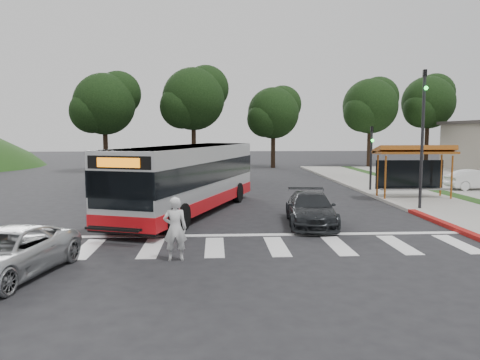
{
  "coord_description": "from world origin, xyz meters",
  "views": [
    {
      "loc": [
        0.02,
        -19.65,
        3.67
      ],
      "look_at": [
        1.11,
        0.4,
        1.6
      ],
      "focal_mm": 35.0,
      "sensor_mm": 36.0,
      "label": 1
    }
  ],
  "objects": [
    {
      "name": "traffic_signal_ne_tall",
      "position": [
        9.6,
        1.49,
        3.88
      ],
      "size": [
        0.18,
        0.37,
        6.5
      ],
      "color": "black",
      "rests_on": "ground"
    },
    {
      "name": "ground",
      "position": [
        0.0,
        0.0,
        0.0
      ],
      "size": [
        140.0,
        140.0,
        0.0
      ],
      "primitive_type": "plane",
      "color": "black",
      "rests_on": "ground"
    },
    {
      "name": "tree_north_c",
      "position": [
        -9.92,
        24.06,
        6.29
      ],
      "size": [
        6.16,
        5.74,
        9.3
      ],
      "color": "black",
      "rests_on": "ground"
    },
    {
      "name": "bus_shelter",
      "position": [
        10.8,
        5.1,
        2.35
      ],
      "size": [
        4.2,
        1.6,
        2.86
      ],
      "color": "#984F19",
      "rests_on": "sidewalk_east"
    },
    {
      "name": "pedestrian",
      "position": [
        -1.12,
        -6.45,
        0.92
      ],
      "size": [
        0.7,
        0.49,
        1.84
      ],
      "primitive_type": "imported",
      "rotation": [
        0.0,
        0.0,
        3.21
      ],
      "color": "silver",
      "rests_on": "ground"
    },
    {
      "name": "traffic_signal_ne_short",
      "position": [
        9.6,
        8.49,
        2.48
      ],
      "size": [
        0.18,
        0.37,
        4.0
      ],
      "color": "black",
      "rests_on": "ground"
    },
    {
      "name": "transit_bus",
      "position": [
        -1.16,
        1.41,
        1.52
      ],
      "size": [
        6.33,
        11.94,
        3.04
      ],
      "primitive_type": null,
      "rotation": [
        0.0,
        0.0,
        -0.34
      ],
      "color": "#B2B4B7",
      "rests_on": "ground"
    },
    {
      "name": "curb_east",
      "position": [
        9.0,
        8.0,
        0.07
      ],
      "size": [
        0.3,
        40.0,
        0.15
      ],
      "primitive_type": "cube",
      "color": "#9E9991",
      "rests_on": "ground"
    },
    {
      "name": "dark_sedan",
      "position": [
        3.79,
        -1.62,
        0.65
      ],
      "size": [
        2.23,
        4.61,
        1.29
      ],
      "primitive_type": "imported",
      "rotation": [
        0.0,
        0.0,
        -0.1
      ],
      "color": "black",
      "rests_on": "ground"
    },
    {
      "name": "tree_ne_b",
      "position": [
        23.08,
        30.06,
        6.92
      ],
      "size": [
        6.16,
        5.74,
        10.02
      ],
      "color": "black",
      "rests_on": "ground"
    },
    {
      "name": "curb_east_red",
      "position": [
        9.0,
        -2.0,
        0.08
      ],
      "size": [
        0.32,
        6.0,
        0.15
      ],
      "primitive_type": "cube",
      "color": "maroon",
      "rests_on": "ground"
    },
    {
      "name": "tree_north_b",
      "position": [
        6.07,
        28.06,
        5.66
      ],
      "size": [
        5.72,
        5.33,
        8.43
      ],
      "color": "black",
      "rests_on": "ground"
    },
    {
      "name": "tree_north_a",
      "position": [
        -1.92,
        26.07,
        6.92
      ],
      "size": [
        6.6,
        6.15,
        10.17
      ],
      "color": "black",
      "rests_on": "ground"
    },
    {
      "name": "parked_car_1",
      "position": [
        16.28,
        8.42,
        0.71
      ],
      "size": [
        3.77,
        1.52,
        1.22
      ],
      "primitive_type": "imported",
      "rotation": [
        0.0,
        0.0,
        1.63
      ],
      "color": "white",
      "rests_on": "parking_lot"
    },
    {
      "name": "crosswalk_ladder",
      "position": [
        0.0,
        -5.0,
        0.01
      ],
      "size": [
        18.0,
        2.6,
        0.01
      ],
      "primitive_type": "cube",
      "color": "silver",
      "rests_on": "ground"
    },
    {
      "name": "silver_suv_south",
      "position": [
        -5.26,
        -7.83,
        0.62
      ],
      "size": [
        2.97,
        4.77,
        1.23
      ],
      "primitive_type": "imported",
      "rotation": [
        0.0,
        0.0,
        -0.22
      ],
      "color": "#AFB2B5",
      "rests_on": "ground"
    },
    {
      "name": "tree_ne_a",
      "position": [
        16.08,
        28.06,
        6.39
      ],
      "size": [
        6.16,
        5.74,
        9.3
      ],
      "color": "black",
      "rests_on": "parking_lot"
    },
    {
      "name": "sidewalk_east",
      "position": [
        11.0,
        8.0,
        0.06
      ],
      "size": [
        4.0,
        40.0,
        0.12
      ],
      "primitive_type": "cube",
      "color": "gray",
      "rests_on": "ground"
    }
  ]
}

